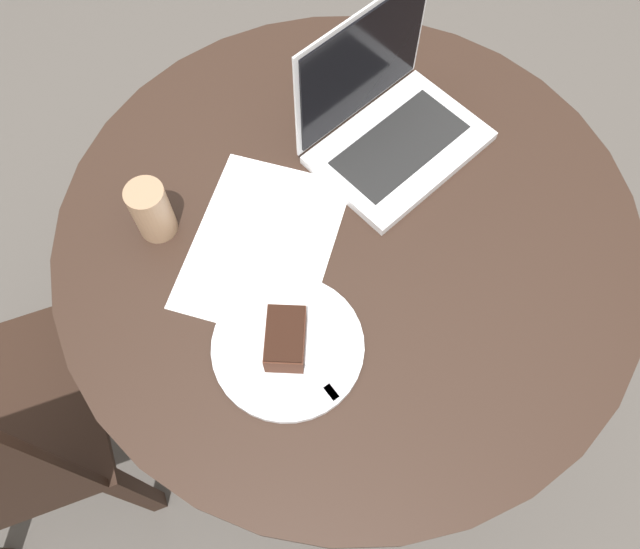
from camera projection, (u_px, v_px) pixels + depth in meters
name	position (u px, v px, depth m)	size (l,w,h in m)	color
ground_plane	(338.00, 362.00, 1.78)	(12.00, 12.00, 0.00)	#4C4742
dining_table	(345.00, 275.00, 1.26)	(1.03, 1.03, 0.76)	black
paper_document	(263.00, 243.00, 1.07)	(0.33, 0.24, 0.00)	white
plate	(288.00, 346.00, 0.99)	(0.24, 0.24, 0.01)	silver
cake_slice	(285.00, 339.00, 0.96)	(0.11, 0.08, 0.05)	#472619
fork	(311.00, 366.00, 0.96)	(0.12, 0.15, 0.00)	silver
coffee_glass	(152.00, 211.00, 1.04)	(0.07, 0.07, 0.11)	#997556
laptop	(389.00, 123.00, 1.13)	(0.38, 0.35, 0.26)	silver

